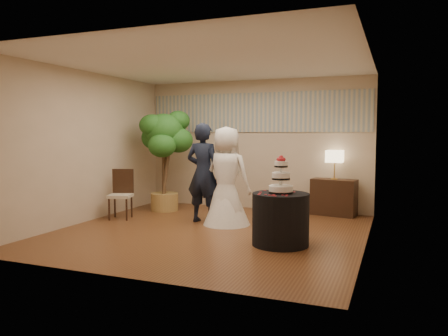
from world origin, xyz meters
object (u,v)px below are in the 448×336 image
at_px(ficus_tree, 164,160).
at_px(groom, 203,173).
at_px(side_chair, 120,194).
at_px(cake_table, 280,219).
at_px(wedding_cake, 281,174).
at_px(console, 334,197).
at_px(bride, 227,176).
at_px(table_lamp, 334,165).

bearing_deg(ficus_tree, groom, -32.55).
xyz_separation_m(ficus_tree, side_chair, (-0.34, -1.12, -0.61)).
bearing_deg(cake_table, side_chair, 166.73).
xyz_separation_m(wedding_cake, console, (0.42, 2.68, -0.69)).
bearing_deg(bride, table_lamp, -131.34).
distance_m(groom, side_chair, 1.71).
distance_m(bride, table_lamp, 2.34).
relative_size(ficus_tree, side_chair, 2.29).
relative_size(bride, side_chair, 1.86).
bearing_deg(bride, groom, 1.36).
bearing_deg(cake_table, ficus_tree, 147.72).
bearing_deg(cake_table, console, 81.11).
relative_size(groom, cake_table, 2.20).
height_order(cake_table, wedding_cake, wedding_cake).
height_order(groom, bride, groom).
bearing_deg(wedding_cake, table_lamp, 81.11).
xyz_separation_m(wedding_cake, ficus_tree, (-3.03, 1.91, 0.04)).
distance_m(console, ficus_tree, 3.61).
relative_size(table_lamp, ficus_tree, 0.27).
bearing_deg(ficus_tree, cake_table, -32.28).
relative_size(bride, wedding_cake, 3.17).
bearing_deg(console, bride, -127.16).
relative_size(table_lamp, side_chair, 0.61).
xyz_separation_m(bride, console, (1.69, 1.62, -0.52)).
distance_m(bride, ficus_tree, 1.97).
bearing_deg(table_lamp, wedding_cake, -98.89).
bearing_deg(ficus_tree, table_lamp, 12.58).
bearing_deg(wedding_cake, cake_table, 0.00).
bearing_deg(cake_table, wedding_cake, 0.00).
bearing_deg(side_chair, cake_table, -30.68).
bearing_deg(console, groom, -134.61).
xyz_separation_m(groom, bride, (0.47, -0.03, -0.03)).
bearing_deg(side_chair, console, 9.12).
height_order(wedding_cake, side_chair, wedding_cake).
bearing_deg(bride, console, -131.34).
height_order(groom, ficus_tree, ficus_tree).
bearing_deg(bride, side_chair, 12.14).
height_order(cake_table, ficus_tree, ficus_tree).
relative_size(wedding_cake, console, 0.64).
height_order(wedding_cake, ficus_tree, ficus_tree).
bearing_deg(ficus_tree, wedding_cake, -32.28).
relative_size(groom, console, 2.10).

